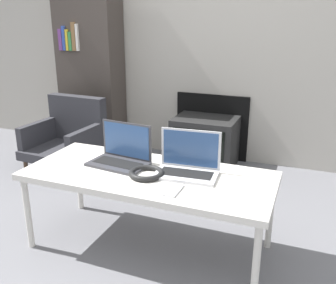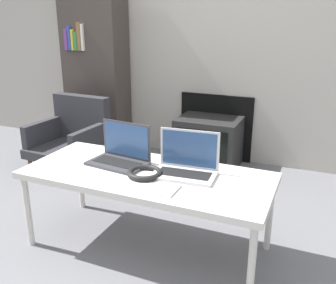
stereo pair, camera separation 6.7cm
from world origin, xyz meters
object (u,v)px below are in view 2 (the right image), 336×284
phone (170,190)px  laptop_right (186,164)px  tv (208,142)px  headphones (145,173)px  armchair (73,134)px  laptop_left (121,154)px

phone → laptop_right: bearing=91.0°
laptop_right → tv: size_ratio=0.64×
tv → phone: bearing=-79.7°
headphones → armchair: size_ratio=0.31×
phone → armchair: 1.79m
laptop_left → phone: 0.48m
laptop_left → phone: laptop_left is taller
phone → laptop_left: bearing=150.6°
laptop_right → tv: bearing=97.3°
laptop_right → armchair: bearing=144.7°
laptop_left → phone: (0.42, -0.24, -0.05)m
phone → headphones: bearing=149.3°
laptop_left → headphones: (0.21, -0.12, -0.04)m
laptop_right → tv: laptop_right is taller
headphones → phone: size_ratio=1.31×
laptop_right → phone: 0.24m
tv → laptop_left: bearing=-96.0°
laptop_left → tv: bearing=90.7°
laptop_left → tv: size_ratio=0.65×
laptop_right → phone: bearing=-93.6°
headphones → laptop_left: bearing=151.8°
laptop_left → tv: (0.14, 1.31, -0.31)m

